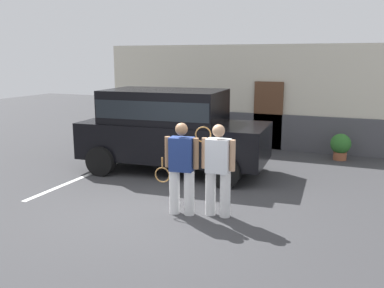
{
  "coord_description": "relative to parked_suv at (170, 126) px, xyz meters",
  "views": [
    {
      "loc": [
        3.49,
        -6.86,
        2.85
      ],
      "look_at": [
        0.11,
        1.2,
        1.05
      ],
      "focal_mm": 39.78,
      "sensor_mm": 36.0,
      "label": 1
    }
  ],
  "objects": [
    {
      "name": "ground_plane",
      "position": [
        1.06,
        -2.59,
        -1.15
      ],
      "size": [
        40.0,
        40.0,
        0.0
      ],
      "primitive_type": "plane",
      "color": "#38383A"
    },
    {
      "name": "parking_stripe_0",
      "position": [
        -1.7,
        -1.09,
        -1.14
      ],
      "size": [
        0.12,
        4.4,
        0.01
      ],
      "primitive_type": "cube",
      "color": "silver",
      "rests_on": "ground_plane"
    },
    {
      "name": "house_frontage",
      "position": [
        1.07,
        3.78,
        0.37
      ],
      "size": [
        10.02,
        0.4,
        3.23
      ],
      "color": "beige",
      "rests_on": "ground_plane"
    },
    {
      "name": "parked_suv",
      "position": [
        0.0,
        0.0,
        0.0
      ],
      "size": [
        4.72,
        2.42,
        2.05
      ],
      "rotation": [
        0.0,
        0.0,
        0.07
      ],
      "color": "black",
      "rests_on": "ground_plane"
    },
    {
      "name": "tennis_player_man",
      "position": [
        1.5,
        -2.66,
        -0.27
      ],
      "size": [
        0.89,
        0.31,
        1.7
      ],
      "rotation": [
        0.0,
        0.0,
        3.27
      ],
      "color": "white",
      "rests_on": "ground_plane"
    },
    {
      "name": "tennis_player_woman",
      "position": [
        2.14,
        -2.49,
        -0.26
      ],
      "size": [
        0.77,
        0.27,
        1.69
      ],
      "rotation": [
        0.0,
        0.0,
        3.15
      ],
      "color": "white",
      "rests_on": "ground_plane"
    },
    {
      "name": "potted_plant_by_porch",
      "position": [
        3.9,
        2.9,
        -0.73
      ],
      "size": [
        0.56,
        0.56,
        0.74
      ],
      "color": "#9E5638",
      "rests_on": "ground_plane"
    }
  ]
}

